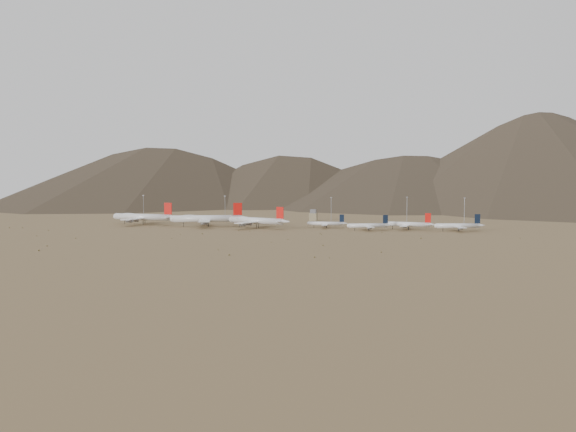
% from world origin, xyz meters
% --- Properties ---
extents(ground, '(3000.00, 3000.00, 0.00)m').
position_xyz_m(ground, '(0.00, 0.00, 0.00)').
color(ground, olive).
rests_on(ground, ground).
extents(mountain_ridge, '(4400.00, 1000.00, 300.00)m').
position_xyz_m(mountain_ridge, '(0.00, 900.00, 150.00)').
color(mountain_ridge, '#4E3E2E').
rests_on(mountain_ridge, ground).
extents(widebody_west, '(72.68, 56.06, 21.59)m').
position_xyz_m(widebody_west, '(-119.28, 29.35, 7.44)').
color(widebody_west, white).
rests_on(widebody_west, ground).
extents(widebody_centre, '(70.97, 56.59, 21.99)m').
position_xyz_m(widebody_centre, '(-50.07, 23.39, 7.58)').
color(widebody_centre, white).
rests_on(widebody_centre, ground).
extents(widebody_east, '(64.08, 50.95, 19.72)m').
position_xyz_m(widebody_east, '(-1.10, 19.99, 6.80)').
color(widebody_east, white).
rests_on(widebody_east, ground).
extents(narrowbody_a, '(37.28, 26.99, 12.32)m').
position_xyz_m(narrowbody_a, '(59.91, 37.49, 4.00)').
color(narrowbody_a, white).
rests_on(narrowbody_a, ground).
extents(narrowbody_b, '(38.17, 28.62, 13.27)m').
position_xyz_m(narrowbody_b, '(99.57, 21.99, 4.31)').
color(narrowbody_b, white).
rests_on(narrowbody_b, ground).
extents(narrowbody_c, '(44.93, 32.69, 14.90)m').
position_xyz_m(narrowbody_c, '(132.48, 36.87, 4.84)').
color(narrowbody_c, white).
rests_on(narrowbody_c, ground).
extents(narrowbody_d, '(42.58, 31.62, 14.50)m').
position_xyz_m(narrowbody_d, '(174.08, 34.14, 4.71)').
color(narrowbody_d, white).
rests_on(narrowbody_d, ground).
extents(control_tower, '(8.00, 8.00, 12.00)m').
position_xyz_m(control_tower, '(30.00, 120.00, 5.32)').
color(control_tower, '#9A8C68').
rests_on(control_tower, ground).
extents(mast_far_west, '(2.00, 0.60, 25.70)m').
position_xyz_m(mast_far_west, '(-169.90, 121.81, 14.20)').
color(mast_far_west, gray).
rests_on(mast_far_west, ground).
extents(mast_west, '(2.00, 0.60, 25.70)m').
position_xyz_m(mast_west, '(-70.82, 123.53, 14.20)').
color(mast_west, gray).
rests_on(mast_west, ground).
extents(mast_centre, '(2.00, 0.60, 25.70)m').
position_xyz_m(mast_centre, '(51.31, 107.40, 14.20)').
color(mast_centre, gray).
rests_on(mast_centre, ground).
extents(mast_east, '(2.00, 0.60, 25.70)m').
position_xyz_m(mast_east, '(126.27, 136.22, 14.20)').
color(mast_east, gray).
rests_on(mast_east, ground).
extents(mast_far_east, '(2.00, 0.60, 25.70)m').
position_xyz_m(mast_far_east, '(182.91, 125.07, 14.20)').
color(mast_far_east, gray).
rests_on(mast_far_east, ground).
extents(desert_scrub, '(433.88, 176.01, 0.96)m').
position_xyz_m(desert_scrub, '(-9.49, -78.56, 0.34)').
color(desert_scrub, brown).
rests_on(desert_scrub, ground).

